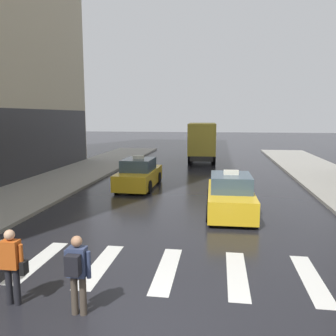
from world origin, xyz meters
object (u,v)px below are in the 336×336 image
taxi_lead (230,196)px  box_truck (202,140)px  pedestrian_with_handbag (12,263)px  taxi_second (139,175)px  pedestrian_with_backpack (77,270)px

taxi_lead → box_truck: (-1.96, 16.06, 1.13)m
pedestrian_with_handbag → taxi_second: bearing=90.7°
taxi_second → pedestrian_with_backpack: taxi_second is taller
pedestrian_with_backpack → taxi_lead: bearing=68.0°
taxi_second → pedestrian_with_backpack: 12.65m
taxi_second → pedestrian_with_backpack: bearing=-82.4°
taxi_second → box_truck: bearing=75.7°
pedestrian_with_backpack → pedestrian_with_handbag: (-1.51, 0.19, -0.04)m
box_truck → pedestrian_with_backpack: 24.12m
taxi_second → pedestrian_with_handbag: bearing=-89.3°
taxi_lead → pedestrian_with_backpack: size_ratio=2.77×
taxi_second → pedestrian_with_backpack: size_ratio=2.77×
pedestrian_with_handbag → pedestrian_with_backpack: bearing=-7.2°
taxi_lead → box_truck: size_ratio=0.60×
taxi_lead → taxi_second: (-4.90, 4.53, 0.00)m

